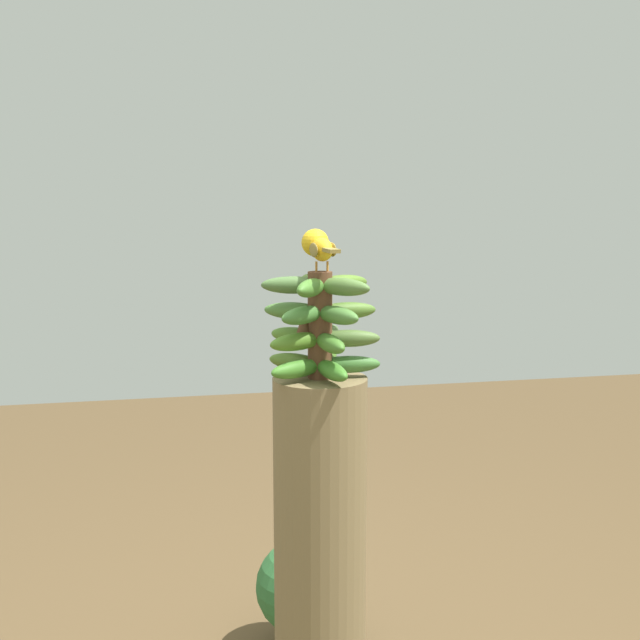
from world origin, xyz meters
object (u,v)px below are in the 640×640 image
banana_tree (320,600)px  tropical_shrub (303,586)px  banana_bunch (320,325)px  perched_bird (320,246)px

banana_tree → tropical_shrub: banana_tree is taller
banana_bunch → tropical_shrub: 1.13m
banana_tree → tropical_shrub: (-0.07, -0.62, -0.30)m
banana_bunch → perched_bird: 0.17m
perched_bird → tropical_shrub: 1.26m
banana_tree → banana_bunch: (0.00, -0.00, 0.64)m
perched_bird → tropical_shrub: bearing=-96.3°
banana_bunch → tropical_shrub: banana_bunch is taller
banana_tree → tropical_shrub: bearing=-96.5°
perched_bird → tropical_shrub: perched_bird is taller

